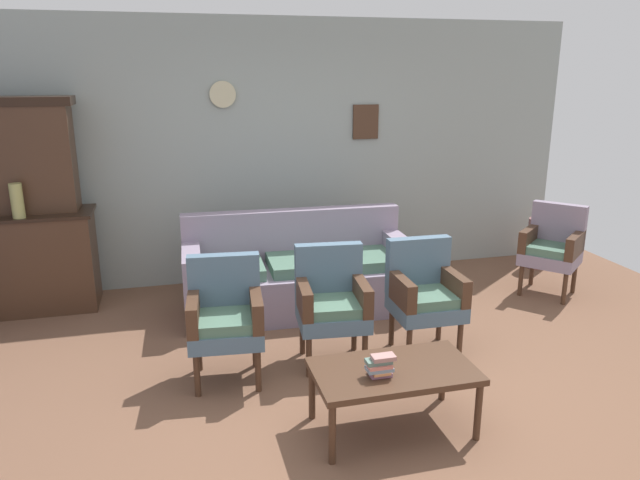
# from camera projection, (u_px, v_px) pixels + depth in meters

# --- Properties ---
(ground_plane) EXTENTS (7.68, 7.68, 0.00)m
(ground_plane) POSITION_uv_depth(u_px,v_px,m) (358.00, 393.00, 4.19)
(ground_plane) COLOR brown
(wall_back_with_decor) EXTENTS (6.40, 0.09, 2.70)m
(wall_back_with_decor) POSITION_uv_depth(u_px,v_px,m) (282.00, 152.00, 6.26)
(wall_back_with_decor) COLOR #939E99
(wall_back_with_decor) RESTS_ON ground
(side_cabinet) EXTENTS (1.16, 0.55, 0.93)m
(side_cabinet) POSITION_uv_depth(u_px,v_px,m) (33.00, 261.00, 5.56)
(side_cabinet) COLOR #472D1E
(side_cabinet) RESTS_ON ground
(cabinet_upper_hutch) EXTENTS (0.99, 0.38, 1.03)m
(cabinet_upper_hutch) POSITION_uv_depth(u_px,v_px,m) (20.00, 155.00, 5.36)
(cabinet_upper_hutch) COLOR #472D1E
(cabinet_upper_hutch) RESTS_ON side_cabinet
(vase_on_cabinet) EXTENTS (0.11, 0.11, 0.31)m
(vase_on_cabinet) POSITION_uv_depth(u_px,v_px,m) (17.00, 201.00, 5.21)
(vase_on_cabinet) COLOR tan
(vase_on_cabinet) RESTS_ON side_cabinet
(floral_couch) EXTENTS (2.12, 0.87, 0.90)m
(floral_couch) POSITION_uv_depth(u_px,v_px,m) (298.00, 276.00, 5.60)
(floral_couch) COLOR gray
(floral_couch) RESTS_ON ground
(armchair_by_doorway) EXTENTS (0.56, 0.54, 0.90)m
(armchair_by_doorway) POSITION_uv_depth(u_px,v_px,m) (225.00, 314.00, 4.28)
(armchair_by_doorway) COLOR slate
(armchair_by_doorway) RESTS_ON ground
(armchair_near_cabinet) EXTENTS (0.57, 0.54, 0.90)m
(armchair_near_cabinet) POSITION_uv_depth(u_px,v_px,m) (332.00, 300.00, 4.54)
(armchair_near_cabinet) COLOR slate
(armchair_near_cabinet) RESTS_ON ground
(armchair_row_middle) EXTENTS (0.53, 0.50, 0.90)m
(armchair_row_middle) POSITION_uv_depth(u_px,v_px,m) (424.00, 292.00, 4.71)
(armchair_row_middle) COLOR slate
(armchair_row_middle) RESTS_ON ground
(wingback_chair_by_fireplace) EXTENTS (0.71, 0.71, 0.90)m
(wingback_chair_by_fireplace) POSITION_uv_depth(u_px,v_px,m) (552.00, 245.00, 5.94)
(wingback_chair_by_fireplace) COLOR gray
(wingback_chair_by_fireplace) RESTS_ON ground
(coffee_table) EXTENTS (1.00, 0.56, 0.42)m
(coffee_table) POSITION_uv_depth(u_px,v_px,m) (394.00, 375.00, 3.68)
(coffee_table) COLOR #472D1E
(coffee_table) RESTS_ON ground
(book_stack_on_table) EXTENTS (0.17, 0.11, 0.14)m
(book_stack_on_table) POSITION_uv_depth(u_px,v_px,m) (380.00, 366.00, 3.55)
(book_stack_on_table) COLOR #A26A82
(book_stack_on_table) RESTS_ON coffee_table
(floor_vase_by_wall) EXTENTS (0.24, 0.24, 0.57)m
(floor_vase_by_wall) POSITION_uv_depth(u_px,v_px,m) (538.00, 243.00, 6.80)
(floor_vase_by_wall) COLOR brown
(floor_vase_by_wall) RESTS_ON ground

